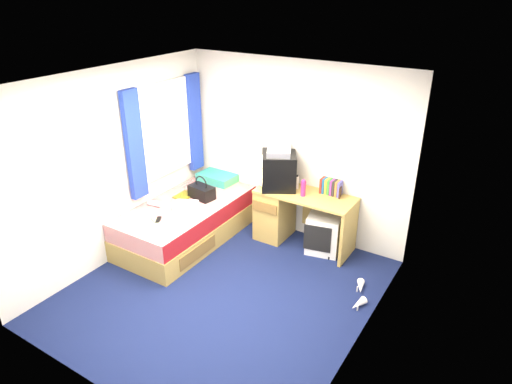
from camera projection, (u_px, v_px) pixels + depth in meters
The scene contains 20 objects.
ground at pixel (223, 291), 5.28m from camera, with size 3.40×3.40×0.00m, color #0C1438.
room_shell at pixel (219, 175), 4.67m from camera, with size 3.40×3.40×3.40m.
bed at pixel (187, 222), 6.23m from camera, with size 1.01×2.00×0.54m.
pillow at pixel (217, 178), 6.78m from camera, with size 0.55×0.35×0.12m, color #1B68B0.
desk at pixel (287, 212), 6.19m from camera, with size 1.30×0.55×0.75m.
storage_cube at pixel (324, 233), 5.97m from camera, with size 0.42×0.42×0.52m, color silver.
crt_tv at pixel (278, 170), 6.02m from camera, with size 0.62×0.63×0.47m.
vcr at pixel (279, 151), 5.90m from camera, with size 0.42×0.30×0.08m, color silver.
book_row at pixel (331, 187), 5.87m from camera, with size 0.27×0.13×0.20m.
picture_frame at pixel (340, 192), 5.79m from camera, with size 0.02×0.12×0.14m, color black.
pink_water_bottle at pixel (303, 189), 5.81m from camera, with size 0.06×0.06×0.20m, color #EF2161.
aerosol_can at pixel (297, 182), 6.03m from camera, with size 0.05×0.05×0.17m, color silver.
handbag at pixel (202, 192), 6.24m from camera, with size 0.38×0.25×0.33m.
towel at pixel (186, 207), 5.94m from camera, with size 0.29×0.24×0.10m, color white.
magazine at pixel (184, 196), 6.34m from camera, with size 0.21×0.28×0.01m, color gold.
water_bottle at pixel (155, 204), 6.04m from camera, with size 0.07×0.07×0.20m, color silver.
colour_swatch_fan at pixel (156, 221), 5.68m from camera, with size 0.22×0.06×0.01m, color yellow.
remote_control at pixel (158, 220), 5.69m from camera, with size 0.05×0.16×0.02m, color black.
window_assembly at pixel (166, 132), 6.12m from camera, with size 0.11×1.42×1.40m.
white_heels at pixel (359, 295), 5.14m from camera, with size 0.24×0.55×0.09m.
Camera 1 is at (2.61, -3.44, 3.26)m, focal length 32.00 mm.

